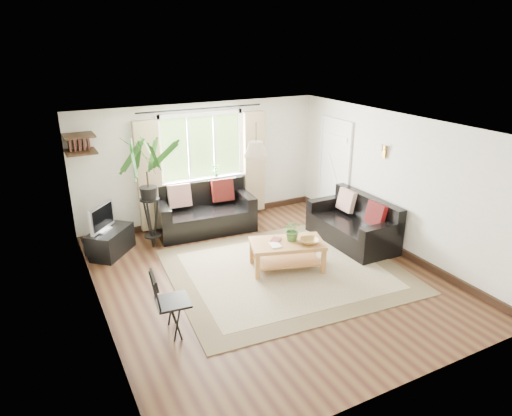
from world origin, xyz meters
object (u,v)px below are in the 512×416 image
sofa_right (352,222)px  palm_stand (149,194)px  coffee_table (287,255)px  sofa_back (205,209)px  tv_stand (111,242)px  folding_chair (173,303)px

sofa_right → palm_stand: (-3.30, 1.49, 0.60)m
sofa_right → coffee_table: bearing=-78.5°
sofa_back → tv_stand: sofa_back is taller
tv_stand → sofa_right: bearing=-69.5°
sofa_back → folding_chair: bearing=-113.6°
sofa_right → tv_stand: sofa_right is taller
sofa_back → tv_stand: 1.87m
sofa_back → sofa_right: sofa_back is taller
sofa_back → palm_stand: size_ratio=0.92×
sofa_back → tv_stand: (-1.84, -0.20, -0.21)m
coffee_table → palm_stand: size_ratio=0.58×
tv_stand → sofa_back: bearing=-42.0°
tv_stand → coffee_table: bearing=-86.0°
folding_chair → sofa_back: bearing=-22.4°
coffee_table → tv_stand: coffee_table is taller
sofa_right → folding_chair: folding_chair is taller
sofa_back → sofa_right: size_ratio=1.07×
coffee_table → palm_stand: palm_stand is taller
sofa_back → folding_chair: size_ratio=2.11×
sofa_back → folding_chair: 3.30m
sofa_right → coffee_table: sofa_right is taller
sofa_right → folding_chair: size_ratio=1.97×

